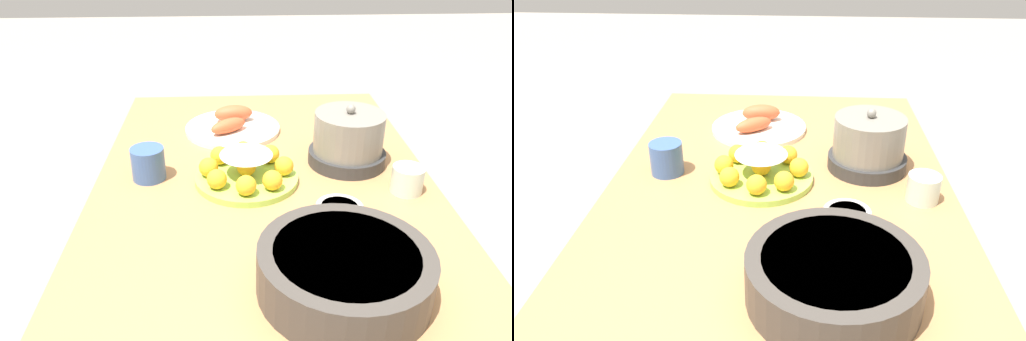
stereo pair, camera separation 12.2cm
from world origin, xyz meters
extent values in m
cylinder|color=#A87547|center=(-0.62, -0.38, 0.37)|extent=(0.06, 0.06, 0.73)
cylinder|color=#A87547|center=(-0.62, 0.38, 0.37)|extent=(0.06, 0.06, 0.73)
cube|color=#A87547|center=(0.00, 0.00, 0.75)|extent=(1.34, 0.85, 0.03)
cylinder|color=#99CC4C|center=(-0.04, -0.05, 0.77)|extent=(0.26, 0.26, 0.02)
sphere|color=#F4A823|center=(0.05, -0.05, 0.80)|extent=(0.05, 0.05, 0.05)
sphere|color=#F4A823|center=(0.03, 0.01, 0.80)|extent=(0.05, 0.05, 0.05)
sphere|color=#F4A823|center=(-0.04, 0.05, 0.80)|extent=(0.05, 0.05, 0.05)
sphere|color=#F4A823|center=(-0.11, 0.02, 0.80)|extent=(0.05, 0.05, 0.05)
sphere|color=#F4A823|center=(-0.14, -0.05, 0.80)|extent=(0.05, 0.05, 0.05)
sphere|color=#F4A823|center=(-0.11, -0.11, 0.80)|extent=(0.05, 0.05, 0.05)
sphere|color=#F4A823|center=(-0.04, -0.14, 0.80)|extent=(0.05, 0.05, 0.05)
sphere|color=#F4A823|center=(0.02, -0.12, 0.80)|extent=(0.05, 0.05, 0.05)
ellipsoid|color=white|center=(-0.04, -0.05, 0.84)|extent=(0.13, 0.13, 0.02)
sphere|color=#F4A823|center=(-0.04, -0.05, 0.80)|extent=(0.05, 0.05, 0.05)
cylinder|color=#3D3833|center=(0.37, 0.11, 0.81)|extent=(0.31, 0.31, 0.09)
cylinder|color=brown|center=(0.37, 0.11, 0.85)|extent=(0.26, 0.26, 0.01)
cylinder|color=beige|center=(0.13, 0.16, 0.78)|extent=(0.11, 0.11, 0.03)
cylinder|color=olive|center=(0.13, 0.16, 0.79)|extent=(0.08, 0.08, 0.01)
cylinder|color=silver|center=(-0.36, -0.08, 0.77)|extent=(0.29, 0.29, 0.01)
ellipsoid|color=#D1512D|center=(-0.31, -0.09, 0.80)|extent=(0.10, 0.12, 0.04)
ellipsoid|color=#D1512D|center=(-0.40, -0.08, 0.80)|extent=(0.07, 0.12, 0.05)
cylinder|color=#38568E|center=(-0.07, -0.29, 0.80)|extent=(0.08, 0.08, 0.08)
cylinder|color=beige|center=(0.03, 0.34, 0.79)|extent=(0.08, 0.08, 0.07)
cylinder|color=#2D2D2D|center=(-0.13, 0.23, 0.78)|extent=(0.21, 0.21, 0.04)
cylinder|color=slate|center=(-0.13, 0.23, 0.85)|extent=(0.18, 0.18, 0.11)
sphere|color=slate|center=(-0.13, 0.23, 0.92)|extent=(0.02, 0.02, 0.02)
camera|label=1|loc=(1.05, -0.08, 1.38)|focal=35.00mm
camera|label=2|loc=(1.05, 0.05, 1.38)|focal=35.00mm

